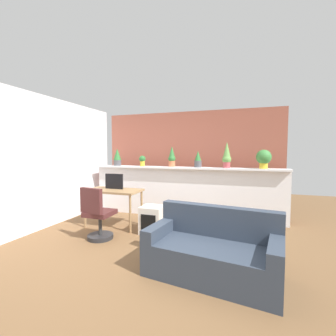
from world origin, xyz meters
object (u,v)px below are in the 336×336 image
at_px(tv_monitor, 114,181).
at_px(office_chair, 98,217).
at_px(desk, 114,194).
at_px(potted_plant_5, 264,158).
at_px(potted_plant_2, 172,157).
at_px(potted_plant_0, 117,157).
at_px(side_cube_shelf, 152,220).
at_px(potted_plant_1, 142,160).
at_px(potted_plant_3, 198,160).
at_px(couch, 213,252).
at_px(potted_plant_4, 227,156).

xyz_separation_m(tv_monitor, office_chair, (0.16, -0.80, -0.52)).
distance_m(desk, office_chair, 0.78).
xyz_separation_m(potted_plant_5, tv_monitor, (-2.88, -0.96, -0.48)).
bearing_deg(tv_monitor, desk, -68.94).
relative_size(potted_plant_2, desk, 0.43).
bearing_deg(potted_plant_2, potted_plant_0, -178.33).
relative_size(desk, side_cube_shelf, 2.20).
xyz_separation_m(potted_plant_1, potted_plant_2, (0.71, 0.08, 0.08)).
bearing_deg(side_cube_shelf, potted_plant_3, 62.03).
bearing_deg(couch, potted_plant_3, 105.52).
height_order(potted_plant_4, couch, potted_plant_4).
bearing_deg(potted_plant_0, office_chair, -70.01).
height_order(potted_plant_2, potted_plant_3, potted_plant_2).
xyz_separation_m(potted_plant_0, desk, (0.52, -1.04, -0.71)).
height_order(potted_plant_0, potted_plant_4, potted_plant_4).
bearing_deg(desk, office_chair, -80.18).
height_order(potted_plant_2, office_chair, potted_plant_2).
distance_m(side_cube_shelf, couch, 1.70).
height_order(potted_plant_2, potted_plant_5, potted_plant_2).
bearing_deg(couch, potted_plant_4, 90.53).
distance_m(potted_plant_1, office_chair, 1.96).
distance_m(potted_plant_0, potted_plant_4, 2.64).
bearing_deg(couch, office_chair, 165.15).
height_order(desk, side_cube_shelf, desk).
bearing_deg(side_cube_shelf, potted_plant_5, 30.48).
xyz_separation_m(potted_plant_5, couch, (-0.71, -2.30, -1.10)).
xyz_separation_m(potted_plant_4, potted_plant_5, (0.73, -0.00, -0.04)).
bearing_deg(desk, potted_plant_3, 34.95).
bearing_deg(side_cube_shelf, couch, -42.13).
bearing_deg(potted_plant_0, potted_plant_4, 0.01).
bearing_deg(office_chair, potted_plant_1, 88.26).
bearing_deg(tv_monitor, potted_plant_2, 47.52).
bearing_deg(couch, tv_monitor, 148.45).
distance_m(potted_plant_1, potted_plant_3, 1.33).
distance_m(potted_plant_0, potted_plant_1, 0.70).
bearing_deg(side_cube_shelf, office_chair, -141.50).
relative_size(potted_plant_0, office_chair, 0.46).
distance_m(potted_plant_3, tv_monitor, 1.87).
bearing_deg(side_cube_shelf, potted_plant_0, 140.41).
xyz_separation_m(desk, couch, (2.14, -1.26, -0.38)).
bearing_deg(desk, tv_monitor, 111.06).
xyz_separation_m(office_chair, couch, (2.02, -0.54, -0.11)).
relative_size(potted_plant_4, desk, 0.50).
xyz_separation_m(potted_plant_3, side_cube_shelf, (-0.62, -1.17, -1.08)).
height_order(potted_plant_1, office_chair, potted_plant_1).
xyz_separation_m(potted_plant_0, side_cube_shelf, (1.40, -1.16, -1.12)).
xyz_separation_m(potted_plant_3, tv_monitor, (-1.53, -0.97, -0.43)).
relative_size(potted_plant_5, office_chair, 0.42).
bearing_deg(office_chair, potted_plant_2, 67.04).
bearing_deg(potted_plant_5, office_chair, -147.13).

